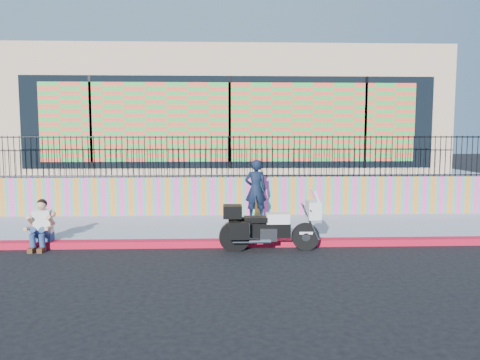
{
  "coord_description": "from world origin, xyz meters",
  "views": [
    {
      "loc": [
        -0.24,
        -10.26,
        2.53
      ],
      "look_at": [
        0.2,
        1.2,
        1.37
      ],
      "focal_mm": 35.0,
      "sensor_mm": 36.0,
      "label": 1
    }
  ],
  "objects": [
    {
      "name": "seated_man",
      "position": [
        -4.19,
        -0.1,
        0.45
      ],
      "size": [
        0.54,
        0.71,
        1.06
      ],
      "color": "navy",
      "rests_on": "ground"
    },
    {
      "name": "police_motorcycle",
      "position": [
        0.75,
        -0.4,
        0.56
      ],
      "size": [
        2.13,
        0.7,
        1.33
      ],
      "color": "black",
      "rests_on": "ground"
    },
    {
      "name": "elevated_platform",
      "position": [
        0.0,
        8.35,
        0.62
      ],
      "size": [
        16.0,
        10.0,
        1.25
      ],
      "primitive_type": "cube",
      "color": "#919AAF",
      "rests_on": "ground"
    },
    {
      "name": "sidewalk",
      "position": [
        0.0,
        1.65,
        0.07
      ],
      "size": [
        16.0,
        3.0,
        0.15
      ],
      "primitive_type": "cube",
      "color": "#919AAF",
      "rests_on": "ground"
    },
    {
      "name": "police_officer",
      "position": [
        0.68,
        2.45,
        0.98
      ],
      "size": [
        0.64,
        0.45,
        1.66
      ],
      "primitive_type": "imported",
      "rotation": [
        0.0,
        0.0,
        3.24
      ],
      "color": "black",
      "rests_on": "sidewalk"
    },
    {
      "name": "storefront_building",
      "position": [
        0.0,
        8.13,
        3.25
      ],
      "size": [
        14.0,
        8.06,
        4.0
      ],
      "color": "tan",
      "rests_on": "elevated_platform"
    },
    {
      "name": "metal_fence",
      "position": [
        0.0,
        3.25,
        1.85
      ],
      "size": [
        15.8,
        0.04,
        1.2
      ],
      "primitive_type": null,
      "color": "black",
      "rests_on": "mural_wall"
    },
    {
      "name": "ground",
      "position": [
        0.0,
        0.0,
        0.0
      ],
      "size": [
        90.0,
        90.0,
        0.0
      ],
      "primitive_type": "plane",
      "color": "black",
      "rests_on": "ground"
    },
    {
      "name": "mural_wall",
      "position": [
        0.0,
        3.25,
        0.7
      ],
      "size": [
        16.0,
        0.2,
        1.1
      ],
      "primitive_type": "cube",
      "color": "#F640A4",
      "rests_on": "sidewalk"
    },
    {
      "name": "red_curb",
      "position": [
        0.0,
        0.0,
        0.07
      ],
      "size": [
        16.0,
        0.3,
        0.15
      ],
      "primitive_type": "cube",
      "color": "red",
      "rests_on": "ground"
    }
  ]
}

